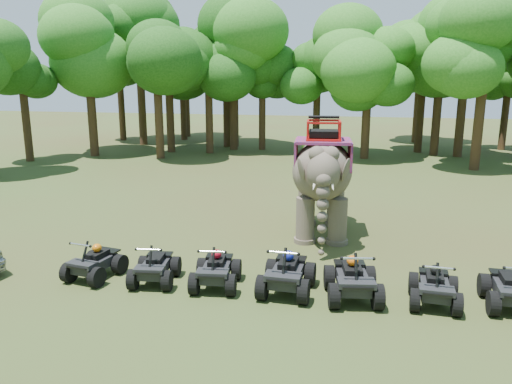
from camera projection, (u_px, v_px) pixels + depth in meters
ground at (248, 262)px, 15.00m from camera, size 110.00×110.00×0.00m
elephant at (322, 177)px, 17.26m from camera, size 2.55×5.03×4.09m
atv_0 at (94, 258)px, 13.76m from camera, size 1.38×1.73×1.16m
atv_1 at (155, 262)px, 13.45m from camera, size 1.32×1.68×1.15m
atv_2 at (216, 265)px, 13.17m from camera, size 1.36×1.75×1.20m
atv_3 at (287, 268)px, 12.82m from camera, size 1.37×1.83×1.32m
atv_4 at (353, 274)px, 12.46m from camera, size 1.57×1.97×1.32m
atv_5 at (435, 281)px, 12.16m from camera, size 1.26×1.66×1.18m
atv_6 at (512, 283)px, 11.98m from camera, size 1.26×1.70×1.24m
tree_0 at (317, 103)px, 35.92m from camera, size 4.89×4.89×6.98m
tree_1 at (367, 105)px, 32.73m from camera, size 5.00×5.00×7.14m
tree_2 at (439, 88)px, 33.89m from camera, size 6.47×6.47×9.24m
tree_3 at (482, 94)px, 28.57m from camera, size 6.20×6.20×8.86m
tree_28 at (25, 109)px, 31.81m from camera, size 4.71×4.71×6.72m
tree_29 at (90, 85)px, 33.57m from camera, size 6.70×6.70×9.58m
tree_30 at (158, 94)px, 32.66m from camera, size 5.97×5.97×8.53m
tree_31 at (209, 100)px, 35.08m from camera, size 5.26×5.26×7.52m
tree_32 at (262, 105)px, 36.86m from camera, size 4.58×4.58×6.55m
tree_33 at (233, 84)px, 36.53m from camera, size 6.78×6.78×9.68m
tree_34 at (464, 87)px, 33.30m from camera, size 6.60×6.60×9.43m
tree_35 at (227, 83)px, 38.07m from camera, size 6.82×6.82×9.74m
tree_36 at (183, 91)px, 42.25m from camera, size 5.80×5.80×8.29m
tree_37 at (419, 83)px, 40.37m from camera, size 6.78×6.78×9.69m
tree_38 at (169, 92)px, 35.46m from camera, size 6.01×6.01×8.59m
tree_39 at (186, 86)px, 44.46m from camera, size 6.34×6.34×9.06m
tree_40 at (121, 94)px, 42.07m from camera, size 5.48×5.48×7.83m
tree_43 at (235, 88)px, 38.22m from camera, size 6.28×6.28×8.97m
tree_44 at (140, 79)px, 39.11m from camera, size 7.27×7.27×10.39m
tree_45 at (422, 92)px, 35.30m from camera, size 6.06×6.06×8.65m
tree_46 at (367, 92)px, 32.78m from camera, size 6.11×6.11×8.73m
tree_47 at (506, 101)px, 36.61m from camera, size 5.03×5.03×7.18m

